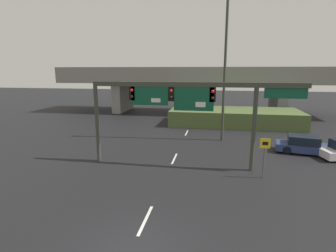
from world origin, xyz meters
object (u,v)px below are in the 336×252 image
(highway_light_pole_near, at_px, (226,44))
(speed_limit_sign, at_px, (265,152))
(signal_gantry, at_px, (185,99))
(parked_sedan_near_right, at_px, (305,145))

(highway_light_pole_near, bearing_deg, speed_limit_sign, -75.09)
(signal_gantry, bearing_deg, speed_limit_sign, -13.24)
(highway_light_pole_near, xyz_separation_m, parked_sedan_near_right, (6.48, -2.80, -8.21))
(parked_sedan_near_right, bearing_deg, highway_light_pole_near, 167.80)
(speed_limit_sign, xyz_separation_m, highway_light_pole_near, (-2.32, 8.70, 7.17))
(signal_gantry, xyz_separation_m, highway_light_pole_near, (2.72, 7.51, 4.17))
(highway_light_pole_near, distance_m, parked_sedan_near_right, 10.82)
(signal_gantry, relative_size, parked_sedan_near_right, 3.01)
(speed_limit_sign, distance_m, parked_sedan_near_right, 7.29)
(signal_gantry, xyz_separation_m, speed_limit_sign, (5.03, -1.18, -3.00))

